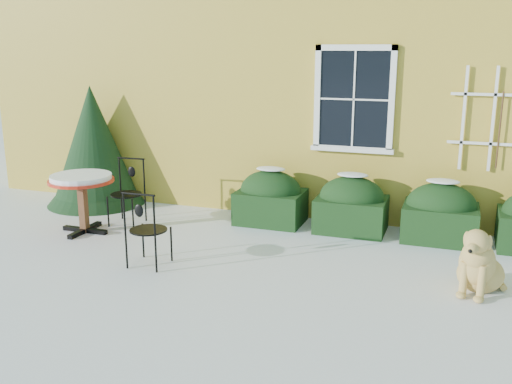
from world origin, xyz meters
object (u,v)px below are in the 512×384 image
at_px(evergreen_shrub, 94,157).
at_px(patio_chair_far, 127,192).
at_px(dog, 478,266).
at_px(bistro_table, 82,184).
at_px(patio_chair_near, 147,228).

bearing_deg(evergreen_shrub, patio_chair_far, -36.00).
xyz_separation_m(evergreen_shrub, dog, (6.43, -1.91, -0.52)).
distance_m(bistro_table, patio_chair_far, 0.78).
height_order(patio_chair_near, patio_chair_far, patio_chair_far).
bearing_deg(bistro_table, dog, -4.02).
relative_size(bistro_table, patio_chair_near, 0.96).
bearing_deg(bistro_table, patio_chair_near, -29.12).
distance_m(bistro_table, dog, 5.64).
distance_m(evergreen_shrub, patio_chair_near, 3.45).
distance_m(patio_chair_near, patio_chair_far, 1.98).
xyz_separation_m(evergreen_shrub, patio_chair_near, (2.44, -2.42, -0.35)).
bearing_deg(patio_chair_near, bistro_table, -29.89).
relative_size(patio_chair_far, dog, 1.17).
bearing_deg(patio_chair_far, evergreen_shrub, 140.48).
bearing_deg(evergreen_shrub, bistro_table, -61.50).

